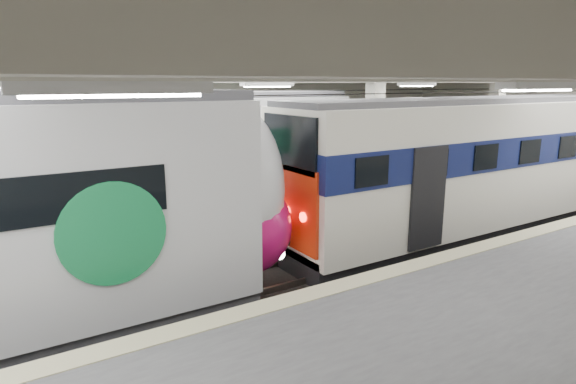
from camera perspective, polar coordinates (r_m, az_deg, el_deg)
station_hall at (r=11.04m, az=7.34°, el=3.60°), size 36.00×24.00×5.75m
older_rer at (r=16.87m, az=20.16°, el=3.10°), size 13.79×3.04×4.53m
far_train at (r=16.34m, az=-17.77°, el=3.16°), size 14.97×3.74×4.70m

